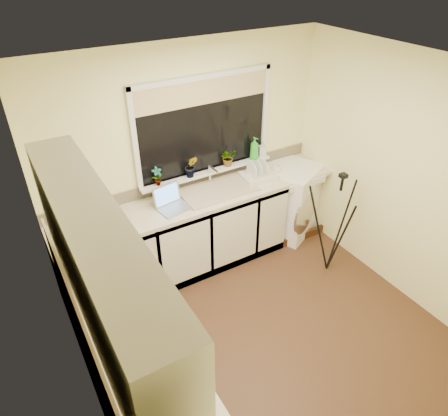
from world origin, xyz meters
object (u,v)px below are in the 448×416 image
laptop (171,202)px  plant_b (191,166)px  cup_back (276,169)px  washing_machine (288,200)px  soap_bottle_green (254,148)px  plant_a (157,176)px  plant_d (228,157)px  tripod (334,225)px  kettle (122,284)px  dish_rack (258,176)px  soap_bottle_clear (262,149)px  steel_jar (119,343)px  microwave (94,250)px

laptop → plant_b: plant_b is taller
plant_b → cup_back: plant_b is taller
washing_machine → soap_bottle_green: bearing=130.1°
plant_a → plant_d: (0.86, 0.01, -0.00)m
tripod → kettle: bearing=169.4°
dish_rack → tripod: (0.42, -0.86, -0.30)m
laptop → soap_bottle_green: (1.18, 0.24, 0.22)m
plant_d → cup_back: bearing=-19.2°
plant_a → soap_bottle_clear: 1.33m
plant_b → tripod: bearing=-41.8°
steel_jar → plant_a: 1.94m
plant_b → soap_bottle_green: 0.82m
tripod → soap_bottle_green: soap_bottle_green is taller
plant_b → soap_bottle_green: size_ratio=0.92×
tripod → soap_bottle_clear: 1.22m
steel_jar → plant_a: plant_a is taller
steel_jar → plant_a: bearing=59.0°
kettle → tripod: size_ratio=0.17×
washing_machine → soap_bottle_green: size_ratio=3.38×
tripod → soap_bottle_clear: bearing=88.6°
cup_back → laptop: bearing=-177.4°
plant_b → plant_d: size_ratio=1.23×
dish_rack → plant_a: plant_a is taller
dish_rack → tripod: size_ratio=0.31×
kettle → soap_bottle_clear: 2.45m
microwave → plant_b: (1.26, 0.69, 0.13)m
laptop → microwave: (-0.91, -0.46, 0.08)m
washing_machine → laptop: laptop is taller
plant_a → soap_bottle_clear: (1.33, 0.01, -0.01)m
steel_jar → dish_rack: bearing=34.2°
steel_jar → cup_back: (2.40, 1.48, -0.01)m
soap_bottle_clear → laptop: bearing=-169.1°
plant_d → soap_bottle_clear: bearing=-0.0°
tripod → plant_b: 1.67m
washing_machine → cup_back: cup_back is taller
laptop → plant_a: plant_a is taller
washing_machine → microwave: 2.62m
laptop → plant_d: 0.89m
steel_jar → plant_b: (1.38, 1.64, 0.22)m
laptop → soap_bottle_clear: (1.30, 0.25, 0.18)m
laptop → tripod: tripod is taller
steel_jar → soap_bottle_clear: size_ratio=0.58×
steel_jar → microwave: microwave is taller
kettle → dish_rack: kettle is taller
laptop → cup_back: laptop is taller
soap_bottle_clear → washing_machine: bearing=-35.4°
microwave → cup_back: 2.35m
tripod → steel_jar: size_ratio=11.52×
microwave → soap_bottle_clear: soap_bottle_clear is taller
washing_machine → kettle: size_ratio=4.36×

